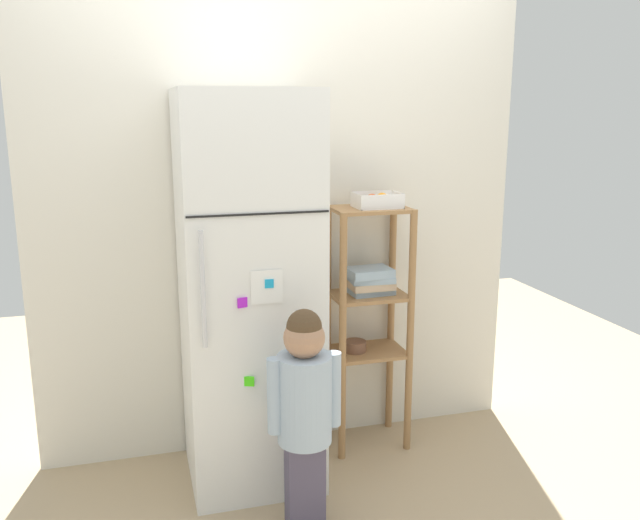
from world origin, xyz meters
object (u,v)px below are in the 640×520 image
(pantry_shelf_unit, at_px, (368,303))
(fruit_bin, at_px, (377,201))
(refrigerator, at_px, (249,293))
(child_standing, at_px, (304,398))

(pantry_shelf_unit, relative_size, fruit_bin, 5.63)
(refrigerator, height_order, fruit_bin, refrigerator)
(refrigerator, relative_size, child_standing, 1.90)
(refrigerator, bearing_deg, fruit_bin, 10.62)
(fruit_bin, bearing_deg, pantry_shelf_unit, 152.80)
(pantry_shelf_unit, height_order, fruit_bin, fruit_bin)
(fruit_bin, bearing_deg, child_standing, -131.45)
(child_standing, bearing_deg, pantry_shelf_unit, 51.02)
(refrigerator, bearing_deg, pantry_shelf_unit, 12.52)
(refrigerator, relative_size, pantry_shelf_unit, 1.44)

